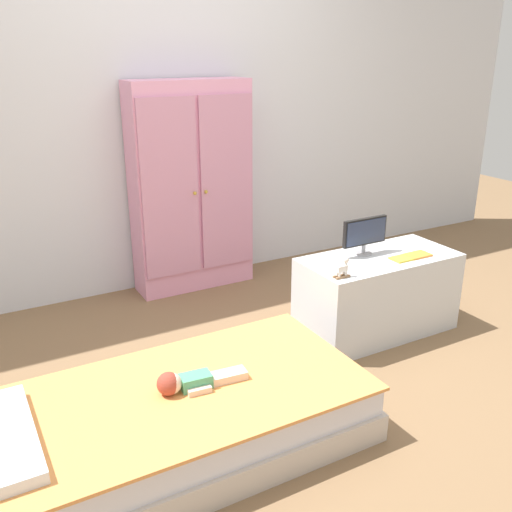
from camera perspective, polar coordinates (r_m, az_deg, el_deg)
name	(u,v)px	position (r m, az deg, el deg)	size (l,w,h in m)	color
ground_plane	(281,384)	(2.99, 2.57, -12.68)	(10.00, 10.00, 0.02)	brown
back_wall	(159,90)	(3.94, -9.68, 16.13)	(6.40, 0.05, 2.70)	silver
bed	(165,424)	(2.51, -9.08, -16.31)	(1.72, 0.82, 0.27)	beige
doll	(186,382)	(2.43, -7.08, -12.44)	(0.39, 0.14, 0.10)	#4CA375
wardrobe	(192,188)	(3.92, -6.48, 6.83)	(0.82, 0.29, 1.42)	#E599BC
tv_stand	(377,294)	(3.44, 12.06, -3.77)	(0.93, 0.44, 0.48)	silver
tv_monitor	(365,233)	(3.33, 10.87, 2.25)	(0.30, 0.10, 0.22)	#99999E
rocking_horse_toy	(343,268)	(3.00, 8.72, -1.24)	(0.09, 0.04, 0.11)	#8E6642
book_yellow	(401,259)	(3.33, 14.38, -0.27)	(0.11, 0.09, 0.01)	gold
book_orange	(418,255)	(3.42, 15.94, 0.11)	(0.14, 0.10, 0.01)	orange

